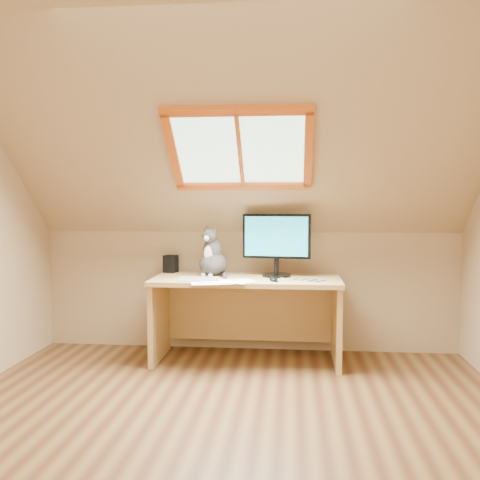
# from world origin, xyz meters

# --- Properties ---
(ground) EXTENTS (3.50, 3.50, 0.00)m
(ground) POSITION_xyz_m (0.00, 0.00, 0.00)
(ground) COLOR brown
(ground) RESTS_ON ground
(room_shell) EXTENTS (3.52, 3.52, 2.41)m
(room_shell) POSITION_xyz_m (0.00, -0.09, 1.43)
(room_shell) COLOR tan
(room_shell) RESTS_ON ground
(desk) EXTENTS (1.46, 0.64, 0.66)m
(desk) POSITION_xyz_m (0.02, 1.44, 0.45)
(desk) COLOR tan
(desk) RESTS_ON ground
(monitor) EXTENTS (0.54, 0.23, 0.50)m
(monitor) POSITION_xyz_m (0.25, 1.46, 0.95)
(monitor) COLOR black
(monitor) RESTS_ON desk
(cat) EXTENTS (0.30, 0.33, 0.41)m
(cat) POSITION_xyz_m (-0.26, 1.45, 0.81)
(cat) COLOR #3C3735
(cat) RESTS_ON desk
(desk_speaker) EXTENTS (0.12, 0.12, 0.14)m
(desk_speaker) POSITION_xyz_m (-0.64, 1.63, 0.74)
(desk_speaker) COLOR black
(desk_speaker) RESTS_ON desk
(graphics_tablet) EXTENTS (0.33, 0.26, 0.01)m
(graphics_tablet) POSITION_xyz_m (-0.33, 1.21, 0.67)
(graphics_tablet) COLOR #B2B2B7
(graphics_tablet) RESTS_ON desk
(mouse) EXTENTS (0.07, 0.12, 0.03)m
(mouse) POSITION_xyz_m (0.23, 1.18, 0.68)
(mouse) COLOR black
(mouse) RESTS_ON desk
(papers) EXTENTS (0.35, 0.30, 0.01)m
(papers) POSITION_xyz_m (-0.13, 1.12, 0.67)
(papers) COLOR white
(papers) RESTS_ON desk
(cables) EXTENTS (0.51, 0.26, 0.01)m
(cables) POSITION_xyz_m (0.40, 1.26, 0.67)
(cables) COLOR silver
(cables) RESTS_ON desk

